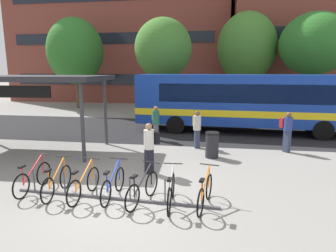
% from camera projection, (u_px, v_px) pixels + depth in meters
% --- Properties ---
extents(ground, '(200.00, 200.00, 0.00)m').
position_uv_depth(ground, '(126.00, 200.00, 7.81)').
color(ground, gray).
extents(bus_lane_asphalt, '(80.00, 7.20, 0.01)m').
position_uv_depth(bus_lane_asphalt, '(173.00, 130.00, 16.90)').
color(bus_lane_asphalt, '#232326').
rests_on(bus_lane_asphalt, ground).
extents(city_bus, '(12.14, 3.22, 3.20)m').
position_uv_depth(city_bus, '(244.00, 101.00, 15.97)').
color(city_bus, '#14389E').
rests_on(city_bus, ground).
extents(bike_rack, '(5.73, 0.37, 0.70)m').
position_uv_depth(bike_rack, '(113.00, 196.00, 7.80)').
color(bike_rack, '#47474C').
rests_on(bike_rack, ground).
extents(parked_bicycle_red_0, '(0.52, 1.72, 0.99)m').
position_uv_depth(parked_bicycle_red_0, '(33.00, 179.00, 8.29)').
color(parked_bicycle_red_0, black).
rests_on(parked_bicycle_red_0, ground).
extents(parked_bicycle_orange_1, '(0.52, 1.72, 0.99)m').
position_uv_depth(parked_bicycle_orange_1, '(57.00, 182.00, 8.01)').
color(parked_bicycle_orange_1, black).
rests_on(parked_bicycle_orange_1, ground).
extents(parked_bicycle_orange_2, '(0.52, 1.72, 0.99)m').
position_uv_depth(parked_bicycle_orange_2, '(84.00, 185.00, 7.84)').
color(parked_bicycle_orange_2, black).
rests_on(parked_bicycle_orange_2, ground).
extents(parked_bicycle_blue_3, '(0.52, 1.72, 0.99)m').
position_uv_depth(parked_bicycle_blue_3, '(113.00, 185.00, 7.82)').
color(parked_bicycle_blue_3, black).
rests_on(parked_bicycle_blue_3, ground).
extents(parked_bicycle_black_4, '(0.64, 1.67, 0.99)m').
position_uv_depth(parked_bicycle_black_4, '(143.00, 189.00, 7.54)').
color(parked_bicycle_black_4, black).
rests_on(parked_bicycle_black_4, ground).
extents(parked_bicycle_silver_5, '(0.52, 1.72, 0.99)m').
position_uv_depth(parked_bicycle_silver_5, '(171.00, 192.00, 7.38)').
color(parked_bicycle_silver_5, black).
rests_on(parked_bicycle_silver_5, ground).
extents(parked_bicycle_orange_6, '(0.53, 1.70, 0.99)m').
position_uv_depth(parked_bicycle_orange_6, '(205.00, 193.00, 7.31)').
color(parked_bicycle_orange_6, black).
rests_on(parked_bicycle_orange_6, ground).
extents(transit_shelter, '(6.93, 3.82, 3.22)m').
position_uv_depth(transit_shelter, '(24.00, 80.00, 12.02)').
color(transit_shelter, '#38383D').
rests_on(transit_shelter, ground).
extents(commuter_olive_pack_1, '(0.45, 0.59, 1.68)m').
position_uv_depth(commuter_olive_pack_1, '(197.00, 127.00, 12.89)').
color(commuter_olive_pack_1, '#2D3851').
rests_on(commuter_olive_pack_1, ground).
extents(commuter_black_pack_2, '(0.60, 0.58, 1.73)m').
position_uv_depth(commuter_black_pack_2, '(150.00, 145.00, 9.64)').
color(commuter_black_pack_2, black).
rests_on(commuter_black_pack_2, ground).
extents(commuter_red_pack_3, '(0.57, 0.60, 1.72)m').
position_uv_depth(commuter_red_pack_3, '(287.00, 129.00, 12.20)').
color(commuter_red_pack_3, '#2D3851').
rests_on(commuter_red_pack_3, ground).
extents(commuter_olive_pack_4, '(0.49, 0.60, 1.71)m').
position_uv_depth(commuter_olive_pack_4, '(156.00, 121.00, 14.25)').
color(commuter_olive_pack_4, '#565660').
rests_on(commuter_olive_pack_4, ground).
extents(trash_bin, '(0.55, 0.55, 1.03)m').
position_uv_depth(trash_bin, '(212.00, 145.00, 11.50)').
color(trash_bin, '#232328').
rests_on(trash_bin, ground).
extents(street_tree_0, '(4.93, 4.93, 8.24)m').
position_uv_depth(street_tree_0, '(247.00, 47.00, 24.35)').
color(street_tree_0, brown).
rests_on(street_tree_0, ground).
extents(street_tree_1, '(4.29, 4.29, 7.28)m').
position_uv_depth(street_tree_1, '(163.00, 49.00, 21.66)').
color(street_tree_1, brown).
rests_on(street_tree_1, ground).
extents(street_tree_2, '(5.12, 5.12, 7.69)m').
position_uv_depth(street_tree_2, '(314.00, 44.00, 21.64)').
color(street_tree_2, brown).
rests_on(street_tree_2, ground).
extents(street_tree_3, '(4.92, 4.92, 8.01)m').
position_uv_depth(street_tree_3, '(75.00, 51.00, 25.76)').
color(street_tree_3, brown).
rests_on(street_tree_3, ground).
extents(building_left_wing, '(23.87, 13.65, 20.67)m').
position_uv_depth(building_left_wing, '(128.00, 13.00, 35.25)').
color(building_left_wing, brown).
rests_on(building_left_wing, ground).
extents(building_centre_block, '(16.76, 12.37, 12.47)m').
position_uv_depth(building_centre_block, '(222.00, 53.00, 47.99)').
color(building_centre_block, brown).
rests_on(building_centre_block, ground).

